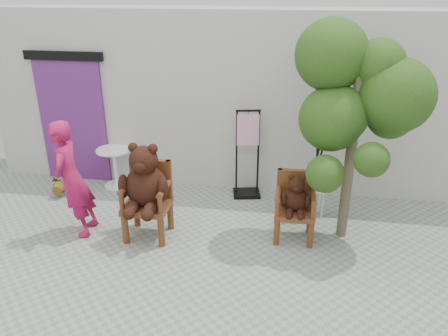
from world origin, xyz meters
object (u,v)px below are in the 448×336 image
chair_small (295,200)px  person (72,180)px  tree (359,96)px  chair_big (146,186)px  display_stand (247,164)px  cafe_table (115,163)px  stool_bucket (318,177)px

chair_small → person: bearing=-173.6°
person → tree: bearing=92.2°
chair_big → display_stand: (1.25, 1.49, -0.21)m
cafe_table → stool_bucket: stool_bucket is taller
chair_small → stool_bucket: bearing=65.4°
chair_small → display_stand: display_stand is taller
chair_big → display_stand: display_stand is taller
stool_bucket → chair_small: bearing=-114.6°
chair_big → tree: (2.77, 0.49, 1.25)m
chair_small → tree: bearing=16.7°
person → display_stand: size_ratio=1.11×
chair_small → tree: size_ratio=0.33×
cafe_table → tree: bearing=-14.6°
tree → stool_bucket: bearing=127.1°
chair_small → cafe_table: chair_small is taller
chair_big → stool_bucket: (2.39, 1.00, -0.15)m
chair_small → cafe_table: size_ratio=1.40×
chair_big → display_stand: bearing=50.0°
chair_big → person: 1.05m
tree → person: bearing=-171.6°
chair_small → cafe_table: 3.38m
display_stand → stool_bucket: size_ratio=1.04×
display_stand → stool_bucket: bearing=-34.7°
chair_big → stool_bucket: stool_bucket is taller
chair_small → person: person is taller
person → tree: 4.05m
tree → chair_big: bearing=-169.9°
chair_small → stool_bucket: 0.79m
chair_small → cafe_table: bearing=158.8°
chair_big → person: person is taller
cafe_table → tree: size_ratio=0.23×
cafe_table → tree: tree is taller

